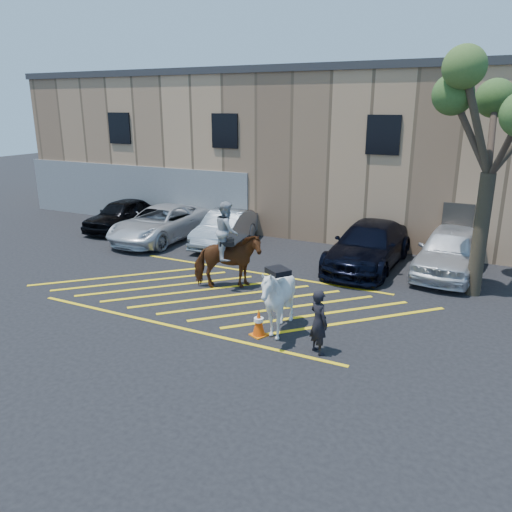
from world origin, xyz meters
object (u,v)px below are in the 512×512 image
at_px(car_white_pickup, 161,223).
at_px(mounted_bay, 227,254).
at_px(car_white_suv, 450,251).
at_px(handler, 319,322).
at_px(traffic_cone, 259,322).
at_px(car_black_suv, 122,215).
at_px(car_blue_suv, 369,246).
at_px(car_silver_sedan, 226,228).
at_px(saddled_white, 278,299).
at_px(tree, 497,105).

height_order(car_white_pickup, mounted_bay, mounted_bay).
relative_size(car_white_suv, handler, 3.06).
bearing_deg(traffic_cone, car_white_pickup, 140.28).
height_order(car_black_suv, car_white_pickup, car_white_pickup).
height_order(car_blue_suv, mounted_bay, mounted_bay).
bearing_deg(car_silver_sedan, saddled_white, -57.99).
distance_m(car_silver_sedan, mounted_bay, 5.31).
bearing_deg(car_black_suv, tree, -8.25).
bearing_deg(traffic_cone, car_white_suv, 62.86).
distance_m(car_silver_sedan, saddled_white, 8.90).
xyz_separation_m(car_white_pickup, traffic_cone, (8.03, -6.67, -0.38)).
distance_m(car_black_suv, handler, 14.63).
bearing_deg(car_black_suv, traffic_cone, -36.12).
bearing_deg(tree, car_silver_sedan, 170.65).
distance_m(car_white_pickup, tree, 13.71).
distance_m(car_white_suv, tree, 5.26).
bearing_deg(saddled_white, handler, -20.82).
relative_size(car_white_pickup, mounted_bay, 1.88).
bearing_deg(car_blue_suv, saddled_white, -93.48).
relative_size(handler, tree, 0.22).
distance_m(handler, mounted_bay, 5.04).
xyz_separation_m(car_silver_sedan, saddled_white, (5.52, -6.97, 0.26)).
relative_size(car_silver_sedan, car_white_suv, 0.89).
distance_m(car_white_pickup, car_silver_sedan, 2.97).
xyz_separation_m(mounted_bay, traffic_cone, (2.44, -2.69, -0.78)).
relative_size(saddled_white, traffic_cone, 3.20).
bearing_deg(car_blue_suv, car_black_suv, -179.87).
bearing_deg(car_silver_sedan, tree, -15.68).
xyz_separation_m(car_black_suv, car_blue_suv, (11.89, -0.41, 0.06)).
xyz_separation_m(car_silver_sedan, traffic_cone, (5.12, -7.26, -0.35)).
relative_size(car_silver_sedan, tree, 0.59).
relative_size(car_silver_sedan, traffic_cone, 5.93).
bearing_deg(car_blue_suv, traffic_cone, -96.44).
xyz_separation_m(car_blue_suv, saddled_white, (-0.66, -6.69, 0.18)).
xyz_separation_m(car_blue_suv, mounted_bay, (-3.49, -4.29, 0.36)).
xyz_separation_m(car_white_pickup, mounted_bay, (5.59, -3.98, 0.40)).
distance_m(handler, traffic_cone, 1.74).
distance_m(saddled_white, tree, 8.34).
bearing_deg(car_silver_sedan, car_white_pickup, -174.90).
bearing_deg(mounted_bay, handler, -35.12).
distance_m(car_white_pickup, car_white_suv, 11.86).
distance_m(car_white_suv, traffic_cone, 8.36).
height_order(car_blue_suv, traffic_cone, car_blue_suv).
bearing_deg(mounted_bay, car_white_pickup, 144.55).
bearing_deg(car_black_suv, car_white_pickup, -16.20).
xyz_separation_m(car_white_pickup, handler, (9.70, -6.87, 0.06)).
height_order(car_black_suv, tree, tree).
height_order(car_silver_sedan, handler, handler).
relative_size(car_white_suv, tree, 0.67).
xyz_separation_m(car_black_suv, mounted_bay, (8.39, -4.70, 0.42)).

